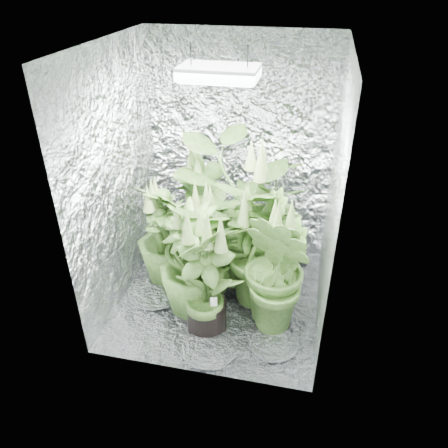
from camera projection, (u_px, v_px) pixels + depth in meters
name	position (u px, v px, depth m)	size (l,w,h in m)	color
ground	(220.00, 296.00, 3.68)	(1.60, 1.60, 0.00)	white
walls	(220.00, 191.00, 3.16)	(1.62, 1.62, 2.00)	white
ceiling	(219.00, 43.00, 2.64)	(1.60, 1.60, 0.01)	white
grow_lamp	(219.00, 73.00, 2.73)	(0.50, 0.30, 0.22)	gray
plant_a	(204.00, 243.00, 3.52)	(0.97, 0.97, 1.01)	black
plant_b	(203.00, 210.00, 3.91)	(0.75, 0.75, 1.11)	black
plant_c	(258.00, 252.00, 3.42)	(0.61, 0.61, 1.04)	black
plant_d	(166.00, 236.00, 3.65)	(0.68, 0.68, 0.99)	black
plant_e	(246.00, 216.00, 3.56)	(1.48, 1.48, 1.34)	black
plant_f	(206.00, 281.00, 3.13)	(0.69, 0.69, 1.03)	black
plant_g	(278.00, 271.00, 3.15)	(0.78, 0.78, 1.10)	black
plant_h	(192.00, 262.00, 3.32)	(0.72, 0.72, 1.00)	black
circulation_fan	(296.00, 247.00, 4.01)	(0.18, 0.35, 0.41)	black
plant_label	(214.00, 302.00, 3.17)	(0.05, 0.01, 0.08)	white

